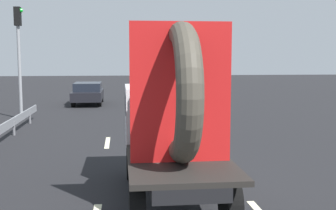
# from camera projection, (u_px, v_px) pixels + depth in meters

# --- Properties ---
(ground_plane) EXTENTS (120.00, 120.00, 0.00)m
(ground_plane) POSITION_uv_depth(u_px,v_px,m) (184.00, 185.00, 10.35)
(ground_plane) COLOR black
(flatbed_truck) EXTENTS (2.02, 5.15, 3.73)m
(flatbed_truck) POSITION_uv_depth(u_px,v_px,m) (171.00, 119.00, 9.66)
(flatbed_truck) COLOR black
(flatbed_truck) RESTS_ON ground_plane
(distant_sedan) EXTENTS (1.86, 4.33, 1.41)m
(distant_sedan) POSITION_uv_depth(u_px,v_px,m) (88.00, 93.00, 27.65)
(distant_sedan) COLOR black
(distant_sedan) RESTS_ON ground_plane
(traffic_light) EXTENTS (0.42, 0.36, 5.48)m
(traffic_light) POSITION_uv_depth(u_px,v_px,m) (19.00, 46.00, 20.90)
(traffic_light) COLOR gray
(traffic_light) RESTS_ON ground_plane
(guardrail) EXTENTS (0.10, 11.96, 0.71)m
(guardrail) POSITION_uv_depth(u_px,v_px,m) (3.00, 128.00, 15.28)
(guardrail) COLOR gray
(guardrail) RESTS_ON ground_plane
(lane_dash_left_far) EXTENTS (0.16, 2.03, 0.01)m
(lane_dash_left_far) POSITION_uv_depth(u_px,v_px,m) (107.00, 143.00, 15.38)
(lane_dash_left_far) COLOR beige
(lane_dash_left_far) RESTS_ON ground_plane
(lane_dash_right_far) EXTENTS (0.16, 2.86, 0.01)m
(lane_dash_right_far) POSITION_uv_depth(u_px,v_px,m) (198.00, 142.00, 15.39)
(lane_dash_right_far) COLOR beige
(lane_dash_right_far) RESTS_ON ground_plane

